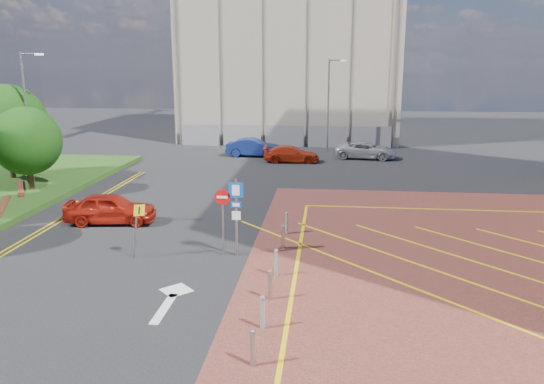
% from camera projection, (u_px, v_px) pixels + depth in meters
% --- Properties ---
extents(ground, '(140.00, 140.00, 0.00)m').
position_uv_depth(ground, '(220.00, 264.00, 20.70)').
color(ground, black).
rests_on(ground, ground).
extents(tree_c, '(4.00, 4.00, 4.90)m').
position_uv_depth(tree_c, '(27.00, 141.00, 31.00)').
color(tree_c, '#3D2B1C').
rests_on(tree_c, grass_bed).
extents(tree_d, '(5.00, 5.00, 6.08)m').
position_uv_depth(tree_d, '(7.00, 123.00, 34.05)').
color(tree_d, '#3D2B1C').
rests_on(tree_d, grass_bed).
extents(lamp_left_far, '(1.53, 0.16, 8.00)m').
position_uv_depth(lamp_left_far, '(28.00, 113.00, 32.68)').
color(lamp_left_far, '#9EA0A8').
rests_on(lamp_left_far, grass_bed).
extents(lamp_back, '(1.53, 0.16, 8.00)m').
position_uv_depth(lamp_back, '(329.00, 102.00, 46.30)').
color(lamp_back, '#9EA0A8').
rests_on(lamp_back, ground).
extents(sign_cluster, '(1.17, 0.12, 3.20)m').
position_uv_depth(sign_cluster, '(231.00, 209.00, 21.16)').
color(sign_cluster, '#9EA0A8').
rests_on(sign_cluster, ground).
extents(warning_sign, '(0.59, 0.38, 2.25)m').
position_uv_depth(warning_sign, '(137.00, 224.00, 21.01)').
color(warning_sign, '#9EA0A8').
rests_on(warning_sign, ground).
extents(bollard_row, '(0.14, 11.14, 0.90)m').
position_uv_depth(bollard_row, '(274.00, 271.00, 18.74)').
color(bollard_row, '#9EA0A8').
rests_on(bollard_row, forecourt).
extents(construction_building, '(21.20, 19.20, 22.00)m').
position_uv_depth(construction_building, '(293.00, 31.00, 56.74)').
color(construction_building, '#B3A592').
rests_on(construction_building, ground).
extents(construction_fence, '(21.60, 0.06, 2.00)m').
position_uv_depth(construction_fence, '(295.00, 136.00, 49.34)').
color(construction_fence, gray).
rests_on(construction_fence, ground).
extents(car_red_left, '(4.55, 2.26, 1.49)m').
position_uv_depth(car_red_left, '(110.00, 208.00, 25.84)').
color(car_red_left, '#AC1C0E').
rests_on(car_red_left, ground).
extents(car_blue_back, '(4.62, 1.79, 1.50)m').
position_uv_depth(car_blue_back, '(254.00, 147.00, 44.43)').
color(car_blue_back, navy).
rests_on(car_blue_back, ground).
extents(car_red_back, '(4.49, 2.00, 1.28)m').
position_uv_depth(car_red_back, '(291.00, 154.00, 41.88)').
color(car_red_back, '#B6270F').
rests_on(car_red_back, ground).
extents(car_silver_back, '(5.19, 2.87, 1.37)m').
position_uv_depth(car_silver_back, '(366.00, 150.00, 43.45)').
color(car_silver_back, silver).
rests_on(car_silver_back, ground).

